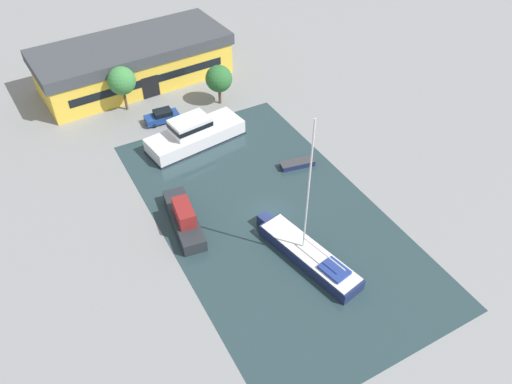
# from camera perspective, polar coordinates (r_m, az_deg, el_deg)

# --- Properties ---
(ground_plane) EXTENTS (440.00, 440.00, 0.00)m
(ground_plane) POSITION_cam_1_polar(r_m,az_deg,el_deg) (50.82, 1.54, -2.71)
(ground_plane) COLOR gray
(water_canal) EXTENTS (21.00, 37.80, 0.01)m
(water_canal) POSITION_cam_1_polar(r_m,az_deg,el_deg) (50.82, 1.54, -2.71)
(water_canal) COLOR #23383D
(water_canal) RESTS_ON ground
(warehouse_building) EXTENTS (26.96, 12.62, 5.89)m
(warehouse_building) POSITION_cam_1_polar(r_m,az_deg,el_deg) (73.54, -13.80, 14.29)
(warehouse_building) COLOR gold
(warehouse_building) RESTS_ON ground
(quay_tree_near_building) EXTENTS (3.49, 3.49, 5.37)m
(quay_tree_near_building) POSITION_cam_1_polar(r_m,az_deg,el_deg) (66.18, -4.27, 12.78)
(quay_tree_near_building) COLOR brown
(quay_tree_near_building) RESTS_ON ground
(quay_tree_by_water) EXTENTS (3.57, 3.57, 6.01)m
(quay_tree_by_water) POSITION_cam_1_polar(r_m,az_deg,el_deg) (66.52, -15.11, 12.18)
(quay_tree_by_water) COLOR brown
(quay_tree_by_water) RESTS_ON ground
(parked_car) EXTENTS (4.35, 2.07, 1.64)m
(parked_car) POSITION_cam_1_polar(r_m,az_deg,el_deg) (64.68, -10.68, 8.50)
(parked_car) COLOR navy
(parked_car) RESTS_ON ground
(sailboat_moored) EXTENTS (4.85, 12.39, 15.23)m
(sailboat_moored) POSITION_cam_1_polar(r_m,az_deg,el_deg) (46.54, 5.95, -7.07)
(sailboat_moored) COLOR #19234C
(sailboat_moored) RESTS_ON water_canal
(motor_cruiser) EXTENTS (12.30, 5.77, 3.57)m
(motor_cruiser) POSITION_cam_1_polar(r_m,az_deg,el_deg) (59.99, -7.06, 6.58)
(motor_cruiser) COLOR silver
(motor_cruiser) RESTS_ON water_canal
(small_dinghy) EXTENTS (4.19, 1.98, 0.65)m
(small_dinghy) POSITION_cam_1_polar(r_m,az_deg,el_deg) (56.78, 4.77, 3.23)
(small_dinghy) COLOR #19234C
(small_dinghy) RESTS_ON water_canal
(cabin_boat) EXTENTS (3.31, 8.62, 2.89)m
(cabin_boat) POSITION_cam_1_polar(r_m,az_deg,el_deg) (49.62, -8.22, -2.94)
(cabin_boat) COLOR #23282D
(cabin_boat) RESTS_ON water_canal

